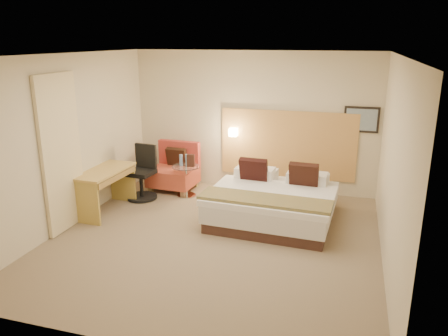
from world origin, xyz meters
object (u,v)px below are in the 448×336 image
(bed, at_px, (274,202))
(desk, at_px, (106,179))
(desk_chair, at_px, (143,177))
(lounge_chair, at_px, (175,171))
(side_table, at_px, (186,179))

(bed, height_order, desk, bed)
(desk_chair, bearing_deg, desk, -109.38)
(desk, bearing_deg, desk_chair, 70.62)
(bed, distance_m, desk_chair, 2.57)
(lounge_chair, bearing_deg, desk, -113.50)
(bed, bearing_deg, side_table, 160.52)
(desk, xyz_separation_m, desk_chair, (0.28, 0.80, -0.18))
(desk, bearing_deg, side_table, 47.54)
(lounge_chair, distance_m, side_table, 0.53)
(lounge_chair, distance_m, desk_chair, 0.77)
(desk, bearing_deg, lounge_chair, 66.50)
(side_table, relative_size, desk, 0.48)
(side_table, bearing_deg, lounge_chair, 137.16)
(bed, xyz_separation_m, lounge_chair, (-2.19, 1.00, 0.06))
(lounge_chair, relative_size, side_table, 1.54)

